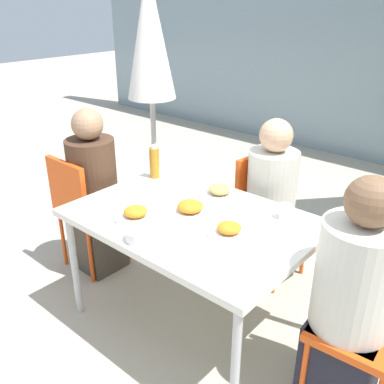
% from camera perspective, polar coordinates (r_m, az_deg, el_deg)
% --- Properties ---
extents(ground_plane, '(24.00, 24.00, 0.00)m').
position_cam_1_polar(ground_plane, '(2.86, 0.00, -16.68)').
color(ground_plane, '#B2A893').
extents(dining_table, '(1.35, 0.94, 0.75)m').
position_cam_1_polar(dining_table, '(2.45, 0.00, -4.39)').
color(dining_table, silver).
rests_on(dining_table, ground).
extents(chair_left, '(0.40, 0.40, 0.89)m').
position_cam_1_polar(chair_left, '(3.15, -14.43, -1.76)').
color(chair_left, '#E54C14').
rests_on(chair_left, ground).
extents(person_left, '(0.34, 0.34, 1.22)m').
position_cam_1_polar(person_left, '(3.13, -12.82, -0.68)').
color(person_left, '#473D33').
rests_on(person_left, ground).
extents(chair_right, '(0.43, 0.43, 0.89)m').
position_cam_1_polar(chair_right, '(2.27, 22.13, -14.30)').
color(chair_right, '#E54C14').
rests_on(chair_right, ground).
extents(person_right, '(0.37, 0.37, 1.23)m').
position_cam_1_polar(person_right, '(2.19, 20.44, -14.02)').
color(person_right, black).
rests_on(person_right, ground).
extents(chair_far, '(0.45, 0.45, 0.89)m').
position_cam_1_polar(chair_far, '(3.09, 9.73, -1.83)').
color(chair_far, '#E54C14').
rests_on(chair_far, ground).
extents(person_far, '(0.34, 0.34, 1.19)m').
position_cam_1_polar(person_far, '(3.00, 10.37, -1.99)').
color(person_far, '#473D33').
rests_on(person_far, ground).
extents(closed_umbrella, '(0.39, 0.39, 2.12)m').
position_cam_1_polar(closed_umbrella, '(3.49, -5.60, 19.00)').
color(closed_umbrella, '#333333').
rests_on(closed_umbrella, ground).
extents(plate_0, '(0.24, 0.24, 0.07)m').
position_cam_1_polar(plate_0, '(2.42, -7.52, -2.91)').
color(plate_0, white).
rests_on(plate_0, dining_table).
extents(plate_1, '(0.23, 0.23, 0.06)m').
position_cam_1_polar(plate_1, '(2.24, 4.96, -5.11)').
color(plate_1, white).
rests_on(plate_1, dining_table).
extents(plate_2, '(0.25, 0.25, 0.07)m').
position_cam_1_polar(plate_2, '(2.67, 3.69, 0.05)').
color(plate_2, white).
rests_on(plate_2, dining_table).
extents(plate_3, '(0.27, 0.27, 0.07)m').
position_cam_1_polar(plate_3, '(2.45, -0.24, -2.25)').
color(plate_3, white).
rests_on(plate_3, dining_table).
extents(bottle, '(0.07, 0.07, 0.23)m').
position_cam_1_polar(bottle, '(2.92, -5.03, 3.97)').
color(bottle, '#B7751E').
rests_on(bottle, dining_table).
extents(drinking_cup, '(0.07, 0.07, 0.08)m').
position_cam_1_polar(drinking_cup, '(2.44, 12.29, -2.54)').
color(drinking_cup, white).
rests_on(drinking_cup, dining_table).
extents(salad_bowl, '(0.15, 0.15, 0.06)m').
position_cam_1_polar(salad_bowl, '(2.20, -6.87, -5.70)').
color(salad_bowl, white).
rests_on(salad_bowl, dining_table).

